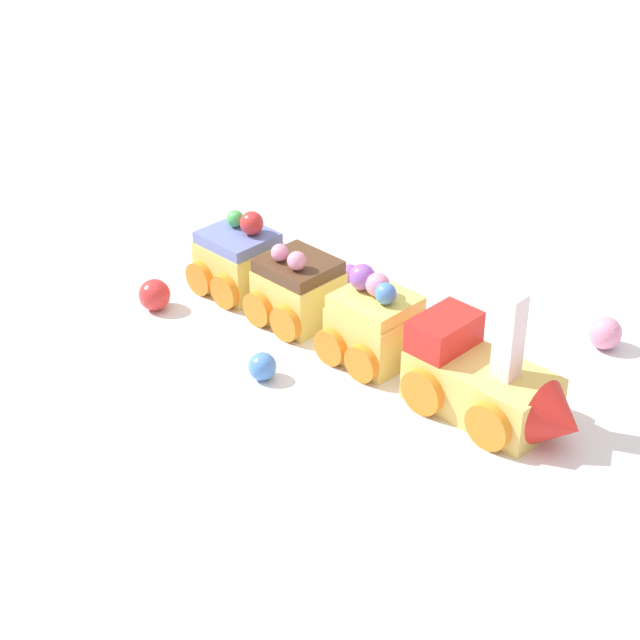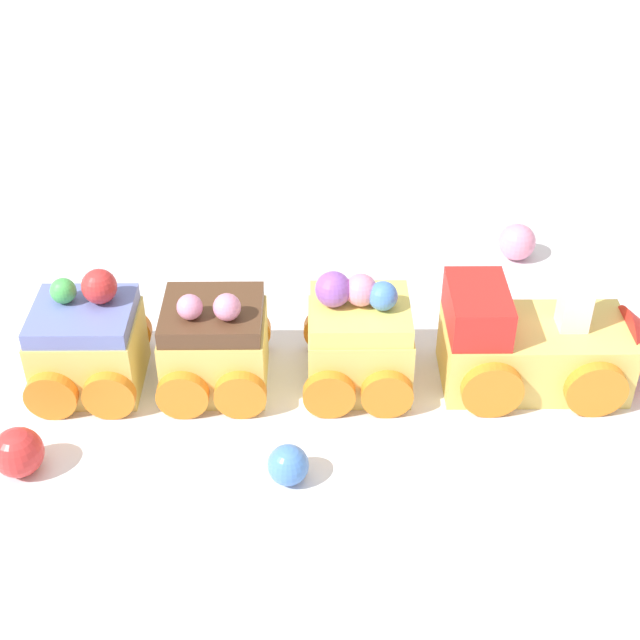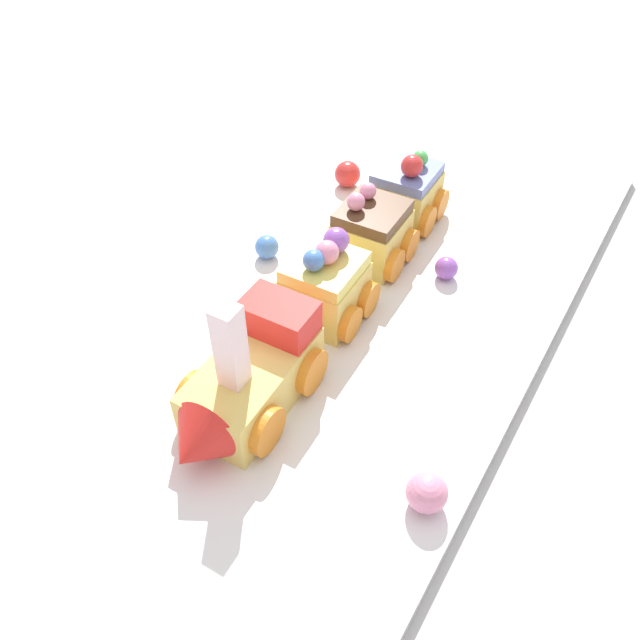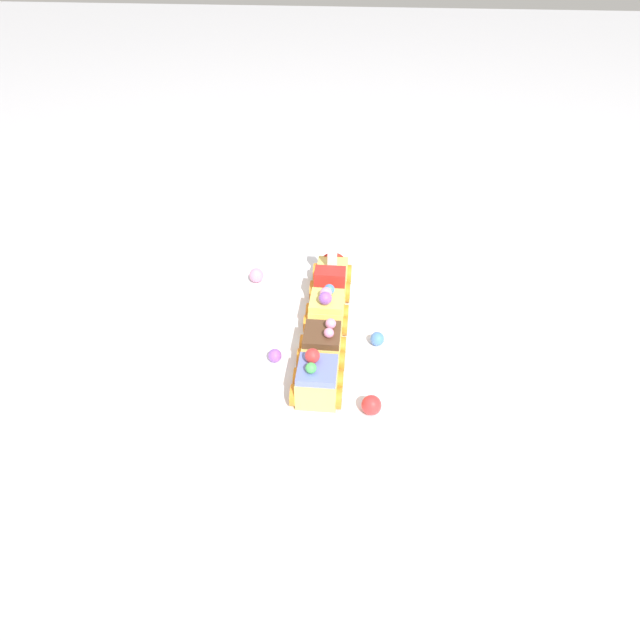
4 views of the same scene
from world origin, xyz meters
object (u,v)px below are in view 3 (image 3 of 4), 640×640
at_px(cake_train_locomotive, 245,384).
at_px(gumball_pink, 427,492).
at_px(cake_car_chocolate, 371,234).
at_px(gumball_purple, 446,268).
at_px(cake_car_blueberry, 405,193).
at_px(gumball_blue, 267,247).
at_px(cake_car_lemon, 326,285).
at_px(gumball_red, 348,174).

xyz_separation_m(cake_train_locomotive, gumball_pink, (0.00, 0.14, -0.01)).
xyz_separation_m(cake_car_chocolate, gumball_purple, (-0.01, 0.07, -0.02)).
height_order(cake_car_blueberry, gumball_blue, cake_car_blueberry).
distance_m(cake_car_blueberry, gumball_blue, 0.14).
relative_size(gumball_blue, gumball_pink, 0.83).
distance_m(cake_train_locomotive, gumball_blue, 0.17).
relative_size(cake_car_blueberry, gumball_blue, 3.37).
relative_size(cake_train_locomotive, gumball_pink, 5.17).
height_order(cake_car_lemon, gumball_red, cake_car_lemon).
height_order(cake_car_blueberry, gumball_purple, cake_car_blueberry).
xyz_separation_m(cake_car_lemon, gumball_blue, (-0.03, -0.08, -0.02)).
relative_size(cake_car_chocolate, gumball_pink, 2.72).
xyz_separation_m(cake_car_chocolate, gumball_red, (-0.09, -0.08, -0.01)).
bearing_deg(cake_car_blueberry, gumball_purple, 46.53).
xyz_separation_m(cake_train_locomotive, cake_car_blueberry, (-0.27, -0.01, 0.00)).
xyz_separation_m(cake_car_lemon, cake_car_chocolate, (-0.08, -0.00, -0.00)).
bearing_deg(gumball_red, cake_train_locomotive, 17.06).
xyz_separation_m(cake_car_chocolate, gumball_pink, (0.20, 0.15, -0.01)).
bearing_deg(cake_train_locomotive, gumball_purple, 161.15).
bearing_deg(gumball_blue, gumball_red, 179.74).
bearing_deg(gumball_pink, gumball_purple, -159.10).
relative_size(cake_train_locomotive, cake_car_blueberry, 1.86).
bearing_deg(gumball_blue, gumball_pink, 56.89).
distance_m(cake_train_locomotive, cake_car_chocolate, 0.20).
bearing_deg(cake_car_blueberry, cake_car_chocolate, -0.49).
distance_m(cake_train_locomotive, gumball_purple, 0.22).
relative_size(cake_train_locomotive, cake_car_chocolate, 1.90).
height_order(cake_car_chocolate, gumball_purple, cake_car_chocolate).
distance_m(gumball_red, gumball_pink, 0.37).
bearing_deg(cake_car_chocolate, gumball_blue, -61.59).
distance_m(gumball_red, gumball_blue, 0.14).
distance_m(cake_car_lemon, gumball_red, 0.20).
bearing_deg(gumball_pink, cake_train_locomotive, -90.55).
bearing_deg(cake_car_blueberry, gumball_pink, 26.43).
bearing_deg(gumball_pink, gumball_red, -141.94).
bearing_deg(cake_car_lemon, cake_car_blueberry, 179.86).
height_order(gumball_red, gumball_purple, gumball_red).
relative_size(cake_car_blueberry, gumball_purple, 3.62).
distance_m(cake_train_locomotive, gumball_pink, 0.14).
height_order(cake_train_locomotive, cake_car_chocolate, cake_train_locomotive).
height_order(cake_train_locomotive, gumball_blue, cake_train_locomotive).
bearing_deg(gumball_red, cake_car_chocolate, 40.02).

